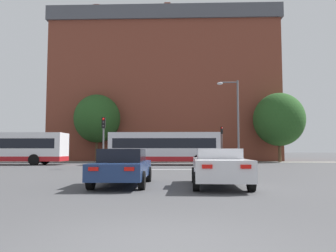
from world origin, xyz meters
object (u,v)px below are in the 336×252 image
car_roadster_right (219,167)px  traffic_light_far_right (222,138)px  car_saloon_left (123,166)px  street_lamp_junction (235,114)px  pedestrian_waiting (166,154)px  bus_crossing_trailing (0,148)px  traffic_light_near_left (103,134)px  bus_crossing_lead (164,148)px

car_roadster_right → traffic_light_far_right: bearing=83.9°
car_saloon_left → street_lamp_junction: size_ratio=0.65×
street_lamp_junction → pedestrian_waiting: size_ratio=4.64×
car_saloon_left → bus_crossing_trailing: 23.02m
bus_crossing_trailing → pedestrian_waiting: size_ratio=7.79×
car_roadster_right → traffic_light_near_left: (-7.09, 11.63, 1.85)m
car_roadster_right → bus_crossing_lead: 18.53m
traffic_light_near_left → pedestrian_waiting: bearing=74.1°
traffic_light_near_left → street_lamp_junction: street_lamp_junction is taller
car_saloon_left → traffic_light_far_right: (7.05, 24.79, 2.00)m
street_lamp_junction → pedestrian_waiting: bearing=120.2°
car_saloon_left → pedestrian_waiting: pedestrian_waiting is taller
car_roadster_right → bus_crossing_trailing: 25.75m
car_saloon_left → bus_crossing_trailing: (-14.68, 17.71, 0.87)m
bus_crossing_lead → traffic_light_near_left: 7.94m
car_saloon_left → traffic_light_near_left: bearing=105.9°
bus_crossing_lead → street_lamp_junction: 7.30m
traffic_light_far_right → pedestrian_waiting: bearing=172.1°
traffic_light_far_right → traffic_light_near_left: (-10.47, -13.49, -0.15)m
bus_crossing_lead → traffic_light_near_left: (-4.23, -6.65, 0.97)m
car_saloon_left → car_roadster_right: 3.69m
bus_crossing_trailing → traffic_light_far_right: (21.74, 7.08, 1.12)m
traffic_light_far_right → traffic_light_near_left: 17.07m
pedestrian_waiting → car_saloon_left: bearing=146.2°
street_lamp_junction → car_roadster_right: bearing=-101.8°
car_saloon_left → traffic_light_near_left: traffic_light_near_left is taller
traffic_light_near_left → bus_crossing_lead: bearing=57.6°
bus_crossing_lead → traffic_light_far_right: traffic_light_far_right is taller
car_saloon_left → bus_crossing_trailing: size_ratio=0.39×
car_saloon_left → pedestrian_waiting: 25.68m
pedestrian_waiting → bus_crossing_trailing: bearing=85.1°
car_saloon_left → car_roadster_right: (3.67, -0.33, -0.00)m
bus_crossing_trailing → pedestrian_waiting: (15.36, 7.96, -0.69)m
traffic_light_near_left → pedestrian_waiting: 15.03m
car_saloon_left → pedestrian_waiting: bearing=87.6°
car_roadster_right → traffic_light_far_right: 25.42m
pedestrian_waiting → bus_crossing_lead: bearing=148.7°
car_saloon_left → bus_crossing_lead: bearing=86.5°
traffic_light_near_left → pedestrian_waiting: (4.09, 14.37, -1.66)m
car_roadster_right → pedestrian_waiting: bearing=98.2°
pedestrian_waiting → car_roadster_right: bearing=154.2°
bus_crossing_lead → traffic_light_near_left: bearing=147.6°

